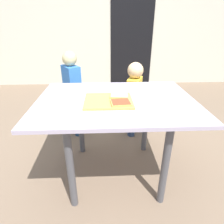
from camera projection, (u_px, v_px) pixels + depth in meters
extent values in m
plane|color=#79634F|center=(115.00, 171.00, 1.86)|extent=(16.00, 16.00, 0.00)
cube|color=beige|center=(107.00, 16.00, 3.95)|extent=(8.00, 0.20, 2.84)
cube|color=black|center=(132.00, 38.00, 4.06)|extent=(0.90, 0.02, 2.00)
cube|color=#B2A7BE|center=(116.00, 101.00, 1.54)|extent=(1.27, 0.93, 0.03)
cylinder|color=#4C4C51|center=(71.00, 168.00, 1.37)|extent=(0.06, 0.06, 0.73)
cylinder|color=#4C4C51|center=(165.00, 166.00, 1.40)|extent=(0.06, 0.06, 0.73)
cylinder|color=#4C4C51|center=(81.00, 122.00, 2.00)|extent=(0.06, 0.06, 0.73)
cylinder|color=#4C4C51|center=(146.00, 121.00, 2.03)|extent=(0.06, 0.06, 0.73)
cube|color=tan|center=(108.00, 101.00, 1.48)|extent=(0.37, 0.32, 0.02)
cube|color=#DCA854|center=(119.00, 95.00, 1.54)|extent=(0.16, 0.15, 0.01)
cube|color=#F4EAA5|center=(119.00, 95.00, 1.54)|extent=(0.14, 0.13, 0.00)
cube|color=#DCA854|center=(121.00, 103.00, 1.40)|extent=(0.16, 0.14, 0.01)
cube|color=#AB4227|center=(121.00, 102.00, 1.40)|extent=(0.14, 0.13, 0.00)
cylinder|color=white|center=(81.00, 97.00, 1.55)|extent=(0.18, 0.18, 0.01)
cylinder|color=navy|center=(73.00, 114.00, 2.46)|extent=(0.09, 0.09, 0.48)
cylinder|color=navy|center=(77.00, 118.00, 2.36)|extent=(0.09, 0.09, 0.48)
cube|color=blue|center=(72.00, 83.00, 2.22)|extent=(0.25, 0.28, 0.39)
sphere|color=#C9BB82|center=(69.00, 59.00, 2.10)|extent=(0.16, 0.16, 0.16)
cylinder|color=#344769|center=(134.00, 116.00, 2.49)|extent=(0.09, 0.09, 0.40)
cylinder|color=#344769|center=(132.00, 121.00, 2.37)|extent=(0.09, 0.09, 0.40)
cube|color=gold|center=(134.00, 92.00, 2.27)|extent=(0.22, 0.27, 0.33)
sphere|color=#E9BC86|center=(135.00, 70.00, 2.16)|extent=(0.18, 0.18, 0.18)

